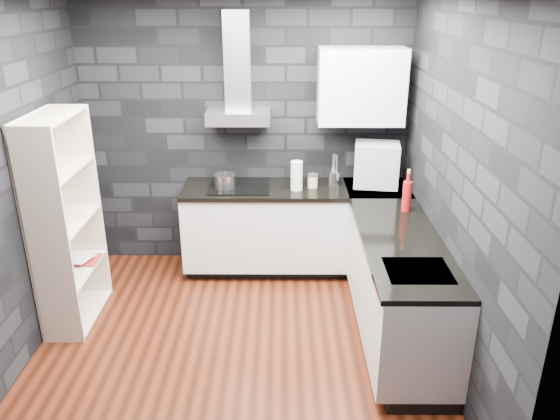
{
  "coord_description": "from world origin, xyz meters",
  "views": [
    {
      "loc": [
        0.37,
        -3.71,
        2.68
      ],
      "look_at": [
        0.35,
        0.45,
        1.0
      ],
      "focal_mm": 35.0,
      "sensor_mm": 36.0,
      "label": 1
    }
  ],
  "objects_px": {
    "glass_vase": "(297,176)",
    "storage_jar": "(313,181)",
    "appliance_garage": "(376,165)",
    "bookshelf": "(66,222)",
    "pot": "(225,182)",
    "red_bottle": "(407,196)",
    "fruit_bowl": "(60,223)",
    "utensil_crock": "(334,179)"
  },
  "relations": [
    {
      "from": "appliance_garage",
      "to": "fruit_bowl",
      "type": "relative_size",
      "value": 2.17
    },
    {
      "from": "appliance_garage",
      "to": "bookshelf",
      "type": "xyz_separation_m",
      "value": [
        -2.69,
        -0.9,
        -0.22
      ]
    },
    {
      "from": "pot",
      "to": "utensil_crock",
      "type": "xyz_separation_m",
      "value": [
        1.06,
        0.09,
        0.0
      ]
    },
    {
      "from": "utensil_crock",
      "to": "red_bottle",
      "type": "bearing_deg",
      "value": -48.76
    },
    {
      "from": "red_bottle",
      "to": "fruit_bowl",
      "type": "height_order",
      "value": "red_bottle"
    },
    {
      "from": "bookshelf",
      "to": "fruit_bowl",
      "type": "xyz_separation_m",
      "value": [
        0.0,
        -0.11,
        0.04
      ]
    },
    {
      "from": "pot",
      "to": "storage_jar",
      "type": "relative_size",
      "value": 1.64
    },
    {
      "from": "storage_jar",
      "to": "utensil_crock",
      "type": "xyz_separation_m",
      "value": [
        0.21,
        0.05,
        0.01
      ]
    },
    {
      "from": "utensil_crock",
      "to": "bookshelf",
      "type": "relative_size",
      "value": 0.08
    },
    {
      "from": "pot",
      "to": "utensil_crock",
      "type": "relative_size",
      "value": 1.39
    },
    {
      "from": "glass_vase",
      "to": "storage_jar",
      "type": "distance_m",
      "value": 0.19
    },
    {
      "from": "appliance_garage",
      "to": "fruit_bowl",
      "type": "bearing_deg",
      "value": -151.31
    },
    {
      "from": "fruit_bowl",
      "to": "glass_vase",
      "type": "bearing_deg",
      "value": 25.41
    },
    {
      "from": "pot",
      "to": "appliance_garage",
      "type": "xyz_separation_m",
      "value": [
        1.46,
        0.06,
        0.16
      ]
    },
    {
      "from": "pot",
      "to": "fruit_bowl",
      "type": "relative_size",
      "value": 1.02
    },
    {
      "from": "appliance_garage",
      "to": "red_bottle",
      "type": "xyz_separation_m",
      "value": [
        0.17,
        -0.62,
        -0.09
      ]
    },
    {
      "from": "appliance_garage",
      "to": "utensil_crock",
      "type": "bearing_deg",
      "value": -176.05
    },
    {
      "from": "pot",
      "to": "red_bottle",
      "type": "height_order",
      "value": "red_bottle"
    },
    {
      "from": "storage_jar",
      "to": "fruit_bowl",
      "type": "relative_size",
      "value": 0.62
    },
    {
      "from": "utensil_crock",
      "to": "bookshelf",
      "type": "height_order",
      "value": "bookshelf"
    },
    {
      "from": "glass_vase",
      "to": "bookshelf",
      "type": "distance_m",
      "value": 2.09
    },
    {
      "from": "bookshelf",
      "to": "glass_vase",
      "type": "bearing_deg",
      "value": 9.89
    },
    {
      "from": "red_bottle",
      "to": "storage_jar",
      "type": "bearing_deg",
      "value": 142.35
    },
    {
      "from": "glass_vase",
      "to": "bookshelf",
      "type": "bearing_deg",
      "value": -157.21
    },
    {
      "from": "utensil_crock",
      "to": "red_bottle",
      "type": "height_order",
      "value": "red_bottle"
    },
    {
      "from": "appliance_garage",
      "to": "bookshelf",
      "type": "distance_m",
      "value": 2.85
    },
    {
      "from": "glass_vase",
      "to": "fruit_bowl",
      "type": "height_order",
      "value": "glass_vase"
    },
    {
      "from": "appliance_garage",
      "to": "pot",
      "type": "bearing_deg",
      "value": -169.47
    },
    {
      "from": "fruit_bowl",
      "to": "storage_jar",
      "type": "bearing_deg",
      "value": 25.28
    },
    {
      "from": "glass_vase",
      "to": "red_bottle",
      "type": "distance_m",
      "value": 1.08
    },
    {
      "from": "glass_vase",
      "to": "appliance_garage",
      "type": "relative_size",
      "value": 0.67
    },
    {
      "from": "glass_vase",
      "to": "fruit_bowl",
      "type": "distance_m",
      "value": 2.13
    },
    {
      "from": "glass_vase",
      "to": "red_bottle",
      "type": "relative_size",
      "value": 1.06
    },
    {
      "from": "fruit_bowl",
      "to": "pot",
      "type": "bearing_deg",
      "value": 37.38
    },
    {
      "from": "glass_vase",
      "to": "fruit_bowl",
      "type": "bearing_deg",
      "value": -154.59
    },
    {
      "from": "utensil_crock",
      "to": "bookshelf",
      "type": "bearing_deg",
      "value": -157.99
    },
    {
      "from": "pot",
      "to": "storage_jar",
      "type": "distance_m",
      "value": 0.85
    },
    {
      "from": "utensil_crock",
      "to": "storage_jar",
      "type": "bearing_deg",
      "value": -166.97
    },
    {
      "from": "pot",
      "to": "glass_vase",
      "type": "relative_size",
      "value": 0.7
    },
    {
      "from": "appliance_garage",
      "to": "fruit_bowl",
      "type": "distance_m",
      "value": 2.88
    },
    {
      "from": "red_bottle",
      "to": "bookshelf",
      "type": "xyz_separation_m",
      "value": [
        -2.86,
        -0.28,
        -0.13
      ]
    },
    {
      "from": "storage_jar",
      "to": "red_bottle",
      "type": "distance_m",
      "value": 0.99
    }
  ]
}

